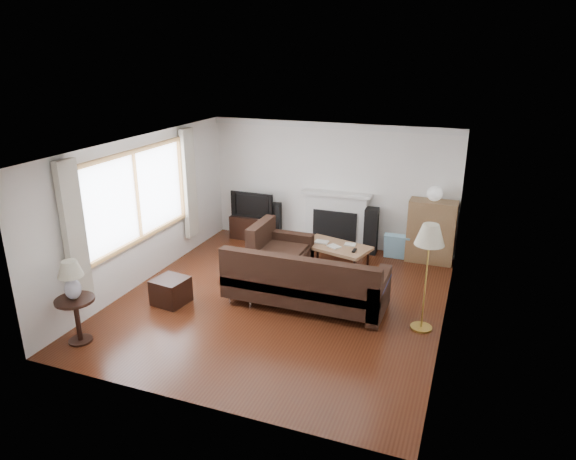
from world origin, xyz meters
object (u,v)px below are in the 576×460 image
at_px(bookshelf, 431,232).
at_px(sectional_sofa, 305,279).
at_px(coffee_table, 335,257).
at_px(tv_stand, 255,227).
at_px(floor_lamp, 426,278).
at_px(side_table, 78,320).

height_order(bookshelf, sectional_sofa, bookshelf).
relative_size(bookshelf, coffee_table, 0.97).
distance_m(tv_stand, bookshelf, 3.64).
bearing_deg(coffee_table, floor_lamp, -27.54).
relative_size(coffee_table, side_table, 1.88).
bearing_deg(sectional_sofa, coffee_table, 87.61).
distance_m(tv_stand, coffee_table, 2.29).
bearing_deg(floor_lamp, coffee_table, 137.51).
xyz_separation_m(sectional_sofa, side_table, (-2.56, -2.13, -0.11)).
height_order(bookshelf, side_table, bookshelf).
xyz_separation_m(sectional_sofa, coffee_table, (0.06, 1.49, -0.20)).
xyz_separation_m(tv_stand, coffee_table, (2.06, -1.01, -0.01)).
bearing_deg(floor_lamp, side_table, -155.16).
xyz_separation_m(tv_stand, sectional_sofa, (2.00, -2.50, 0.19)).
height_order(bookshelf, coffee_table, bookshelf).
bearing_deg(floor_lamp, bookshelf, 93.99).
xyz_separation_m(tv_stand, bookshelf, (3.63, 0.02, 0.35)).
bearing_deg(bookshelf, sectional_sofa, -122.94).
distance_m(coffee_table, floor_lamp, 2.44).
relative_size(bookshelf, sectional_sofa, 0.44).
distance_m(bookshelf, sectional_sofa, 3.00).
distance_m(sectional_sofa, floor_lamp, 1.85).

